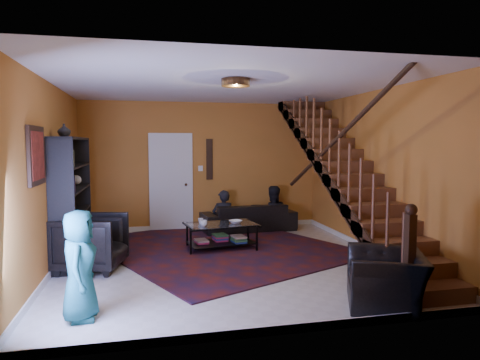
# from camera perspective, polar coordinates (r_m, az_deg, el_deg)

# --- Properties ---
(floor) EXTENTS (5.50, 5.50, 0.00)m
(floor) POSITION_cam_1_polar(r_m,az_deg,el_deg) (7.04, -1.93, -10.76)
(floor) COLOR beige
(floor) RESTS_ON ground
(room) EXTENTS (5.50, 5.50, 5.50)m
(room) POSITION_cam_1_polar(r_m,az_deg,el_deg) (8.21, -12.95, -8.25)
(room) COLOR #C3722B
(room) RESTS_ON ground
(staircase) EXTENTS (0.95, 5.02, 3.18)m
(staircase) POSITION_cam_1_polar(r_m,az_deg,el_deg) (7.48, 14.23, 0.90)
(staircase) COLOR brown
(staircase) RESTS_ON floor
(bookshelf) EXTENTS (0.35, 1.80, 2.00)m
(bookshelf) POSITION_cam_1_polar(r_m,az_deg,el_deg) (7.42, -21.46, -2.70)
(bookshelf) COLOR black
(bookshelf) RESTS_ON floor
(door) EXTENTS (0.82, 0.05, 2.05)m
(door) POSITION_cam_1_polar(r_m,az_deg,el_deg) (9.45, -9.18, -0.48)
(door) COLOR silver
(door) RESTS_ON floor
(framed_picture) EXTENTS (0.04, 0.74, 0.74)m
(framed_picture) POSITION_cam_1_polar(r_m,az_deg,el_deg) (5.92, -25.52, 2.95)
(framed_picture) COLOR maroon
(framed_picture) RESTS_ON room
(wall_hanging) EXTENTS (0.14, 0.03, 0.90)m
(wall_hanging) POSITION_cam_1_polar(r_m,az_deg,el_deg) (9.51, -4.09, 2.77)
(wall_hanging) COLOR black
(wall_hanging) RESTS_ON room
(ceiling_fixture) EXTENTS (0.40, 0.40, 0.10)m
(ceiling_fixture) POSITION_cam_1_polar(r_m,az_deg,el_deg) (6.05, -0.59, 12.86)
(ceiling_fixture) COLOR #3F2814
(ceiling_fixture) RESTS_ON room
(rug) EXTENTS (5.15, 5.41, 0.02)m
(rug) POSITION_cam_1_polar(r_m,az_deg,el_deg) (7.93, -2.74, -8.90)
(rug) COLOR #47120C
(rug) RESTS_ON floor
(sofa) EXTENTS (2.09, 0.99, 0.59)m
(sofa) POSITION_cam_1_polar(r_m,az_deg,el_deg) (9.37, 1.14, -4.97)
(sofa) COLOR black
(sofa) RESTS_ON floor
(armchair_left) EXTENTS (1.11, 1.09, 0.84)m
(armchair_left) POSITION_cam_1_polar(r_m,az_deg,el_deg) (6.85, -19.18, -7.86)
(armchair_left) COLOR black
(armchair_left) RESTS_ON floor
(armchair_right) EXTENTS (1.16, 1.23, 0.63)m
(armchair_right) POSITION_cam_1_polar(r_m,az_deg,el_deg) (5.44, 18.88, -12.36)
(armchair_right) COLOR black
(armchair_right) RESTS_ON floor
(person_adult_a) EXTENTS (0.50, 0.33, 1.35)m
(person_adult_a) POSITION_cam_1_polar(r_m,az_deg,el_deg) (9.32, -2.23, -5.48)
(person_adult_a) COLOR black
(person_adult_a) RESTS_ON sofa
(person_adult_b) EXTENTS (0.74, 0.60, 1.42)m
(person_adult_b) POSITION_cam_1_polar(r_m,az_deg,el_deg) (9.57, 4.35, -5.00)
(person_adult_b) COLOR black
(person_adult_b) RESTS_ON sofa
(person_child) EXTENTS (0.39, 0.59, 1.20)m
(person_child) POSITION_cam_1_polar(r_m,az_deg,el_deg) (4.98, -20.61, -10.60)
(person_child) COLOR #1B5D66
(person_child) RESTS_ON armchair_left
(coffee_table) EXTENTS (1.31, 0.89, 0.46)m
(coffee_table) POSITION_cam_1_polar(r_m,az_deg,el_deg) (7.75, -2.54, -7.26)
(coffee_table) COLOR black
(coffee_table) RESTS_ON floor
(cup_a) EXTENTS (0.14, 0.14, 0.10)m
(cup_a) POSITION_cam_1_polar(r_m,az_deg,el_deg) (7.50, -4.89, -5.76)
(cup_a) COLOR #999999
(cup_a) RESTS_ON coffee_table
(cup_b) EXTENTS (0.12, 0.12, 0.09)m
(cup_b) POSITION_cam_1_polar(r_m,az_deg,el_deg) (7.78, -5.26, -5.43)
(cup_b) COLOR #999999
(cup_b) RESTS_ON coffee_table
(bowl) EXTENTS (0.29, 0.29, 0.05)m
(bowl) POSITION_cam_1_polar(r_m,az_deg,el_deg) (7.74, -0.60, -5.59)
(bowl) COLOR #999999
(bowl) RESTS_ON coffee_table
(vase) EXTENTS (0.18, 0.18, 0.19)m
(vase) POSITION_cam_1_polar(r_m,az_deg,el_deg) (6.87, -22.40, 6.15)
(vase) COLOR #999999
(vase) RESTS_ON bookshelf
(popcorn_bucket) EXTENTS (0.16, 0.16, 0.17)m
(popcorn_bucket) POSITION_cam_1_polar(r_m,az_deg,el_deg) (6.33, -20.22, -11.89)
(popcorn_bucket) COLOR red
(popcorn_bucket) RESTS_ON rug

